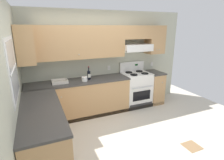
% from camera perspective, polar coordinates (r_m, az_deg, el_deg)
% --- Properties ---
extents(ground_plane, '(7.04, 7.04, 0.00)m').
position_cam_1_polar(ground_plane, '(3.76, 0.15, -18.21)').
color(ground_plane, beige).
extents(floor_accent_tile, '(0.30, 0.30, 0.01)m').
position_cam_1_polar(floor_accent_tile, '(3.87, 24.02, -18.65)').
color(floor_accent_tile, olive).
rests_on(floor_accent_tile, ground_plane).
extents(wall_back, '(4.68, 0.57, 2.55)m').
position_cam_1_polar(wall_back, '(4.70, -3.03, 8.38)').
color(wall_back, '#B7BAA3').
rests_on(wall_back, ground_plane).
extents(wall_left, '(0.47, 4.00, 2.55)m').
position_cam_1_polar(wall_left, '(3.17, -29.00, -0.13)').
color(wall_left, '#B7BAA3').
rests_on(wall_left, ground_plane).
extents(counter_back_run, '(3.60, 0.65, 0.91)m').
position_cam_1_polar(counter_back_run, '(4.57, -6.34, -5.29)').
color(counter_back_run, tan).
rests_on(counter_back_run, ground_plane).
extents(counter_left_run, '(0.63, 1.91, 0.91)m').
position_cam_1_polar(counter_left_run, '(3.29, -20.85, -15.59)').
color(counter_left_run, tan).
rests_on(counter_left_run, ground_plane).
extents(stove, '(0.76, 0.62, 1.20)m').
position_cam_1_polar(stove, '(5.08, 7.65, -2.78)').
color(stove, white).
rests_on(stove, ground_plane).
extents(wine_bottle, '(0.08, 0.08, 0.32)m').
position_cam_1_polar(wine_bottle, '(4.40, -7.37, 1.82)').
color(wine_bottle, black).
rests_on(wine_bottle, counter_back_run).
extents(bowl, '(0.35, 0.27, 0.07)m').
position_cam_1_polar(bowl, '(4.27, -16.26, -0.60)').
color(bowl, beige).
rests_on(bowl, counter_back_run).
extents(paper_towel_roll, '(0.13, 0.13, 0.11)m').
position_cam_1_polar(paper_towel_roll, '(4.27, -8.72, 0.32)').
color(paper_towel_roll, white).
rests_on(paper_towel_roll, counter_back_run).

